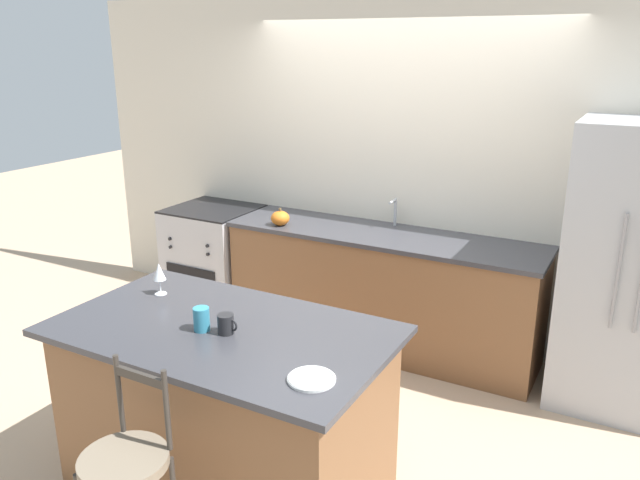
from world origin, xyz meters
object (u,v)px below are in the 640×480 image
pumpkin_decoration (280,218)px  tumbler_cup (202,319)px  refrigerator (632,271)px  oven_range (216,258)px  dinner_plate (312,379)px  coffee_mug (225,324)px  wine_glass (159,272)px

pumpkin_decoration → tumbler_cup: bearing=-69.5°
tumbler_cup → refrigerator: bearing=47.3°
refrigerator → tumbler_cup: bearing=-132.7°
pumpkin_decoration → oven_range: bearing=167.9°
refrigerator → dinner_plate: 2.43m
coffee_mug → pumpkin_decoration: pumpkin_decoration is taller
refrigerator → tumbler_cup: 2.71m
wine_glass → pumpkin_decoration: size_ratio=1.26×
oven_range → pumpkin_decoration: 0.98m
coffee_mug → refrigerator: bearing=48.8°
dinner_plate → wine_glass: wine_glass is taller
oven_range → wine_glass: wine_glass is taller
dinner_plate → tumbler_cup: bearing=167.4°
refrigerator → tumbler_cup: (-1.84, -1.99, 0.06)m
refrigerator → wine_glass: 2.93m
coffee_mug → pumpkin_decoration: bearing=114.2°
refrigerator → wine_glass: size_ratio=10.11×
dinner_plate → wine_glass: 1.31m
oven_range → wine_glass: 2.08m
coffee_mug → tumbler_cup: size_ratio=0.95×
oven_range → dinner_plate: 3.12m
refrigerator → coffee_mug: (-1.72, -1.96, 0.05)m
tumbler_cup → wine_glass: bearing=153.0°
refrigerator → oven_range: size_ratio=2.01×
oven_range → tumbler_cup: tumbler_cup is taller
oven_range → tumbler_cup: (1.49, -1.99, 0.54)m
refrigerator → pumpkin_decoration: bearing=-175.9°
wine_glass → oven_range: bearing=119.5°
coffee_mug → tumbler_cup: bearing=-165.9°
dinner_plate → pumpkin_decoration: pumpkin_decoration is taller
refrigerator → oven_range: (-3.33, -0.01, -0.47)m
oven_range → pumpkin_decoration: bearing=-12.1°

